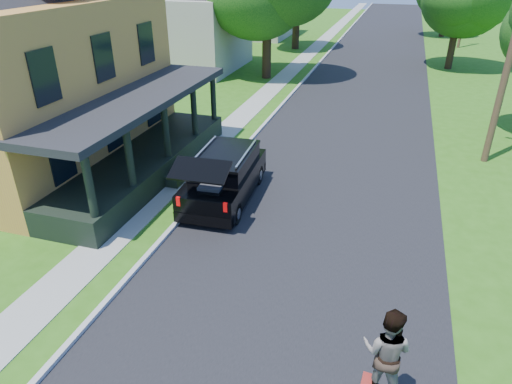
% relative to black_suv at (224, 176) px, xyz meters
% --- Properties ---
extents(ground, '(140.00, 140.00, 0.00)m').
position_rel_black_suv_xyz_m(ground, '(3.20, -5.06, -0.87)').
color(ground, '#2D6113').
rests_on(ground, ground).
extents(street, '(8.00, 120.00, 0.02)m').
position_rel_black_suv_xyz_m(street, '(3.20, 14.94, -0.87)').
color(street, black).
rests_on(street, ground).
extents(curb, '(0.15, 120.00, 0.12)m').
position_rel_black_suv_xyz_m(curb, '(-0.85, 14.94, -0.87)').
color(curb, '#ABABA6').
rests_on(curb, ground).
extents(sidewalk, '(1.30, 120.00, 0.03)m').
position_rel_black_suv_xyz_m(sidewalk, '(-2.40, 14.94, -0.87)').
color(sidewalk, '#979890').
rests_on(sidewalk, ground).
extents(front_walk, '(6.50, 1.20, 0.03)m').
position_rel_black_suv_xyz_m(front_walk, '(-6.30, 0.94, -0.87)').
color(front_walk, '#979890').
rests_on(front_walk, ground).
extents(neighbor_house_mid, '(12.78, 12.78, 8.30)m').
position_rel_black_suv_xyz_m(neighbor_house_mid, '(-10.30, 18.94, 3.32)').
color(neighbor_house_mid, '#A9A195').
rests_on(neighbor_house_mid, ground).
extents(black_suv, '(2.10, 4.96, 2.27)m').
position_rel_black_suv_xyz_m(black_suv, '(0.00, 0.00, 0.00)').
color(black_suv, black).
rests_on(black_suv, ground).
extents(skateboarder, '(1.04, 0.88, 1.86)m').
position_rel_black_suv_xyz_m(skateboarder, '(5.70, -6.83, 0.47)').
color(skateboarder, black).
rests_on(skateboarder, ground).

